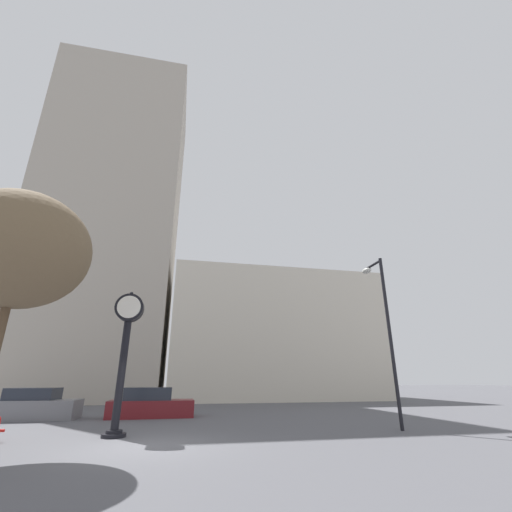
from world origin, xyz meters
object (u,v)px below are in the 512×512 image
object	(u,v)px
car_grey	(35,406)
bare_tree	(20,250)
street_lamp_right	(382,313)
car_maroon	(151,405)
street_clock	(126,341)

from	to	relation	value
car_grey	bare_tree	xyz separation A→B (m)	(1.92, -9.27, 4.76)
street_lamp_right	bare_tree	size ratio (longest dim) A/B	0.97
bare_tree	street_lamp_right	bearing A→B (deg)	11.48
car_grey	car_maroon	xyz separation A→B (m)	(5.39, -0.00, -0.01)
street_lamp_right	bare_tree	bearing A→B (deg)	-168.52
street_clock	car_maroon	xyz separation A→B (m)	(0.67, 6.34, -2.54)
street_clock	street_lamp_right	distance (m)	10.47
street_clock	street_lamp_right	size ratio (longest dim) A/B	0.72
car_grey	bare_tree	bearing A→B (deg)	-76.86
street_clock	street_lamp_right	bearing A→B (deg)	-1.39
car_grey	street_clock	bearing A→B (deg)	-51.93
street_clock	bare_tree	world-z (taller)	bare_tree
street_clock	car_maroon	bearing A→B (deg)	83.93
street_clock	bare_tree	distance (m)	4.62
street_clock	street_lamp_right	world-z (taller)	street_lamp_right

